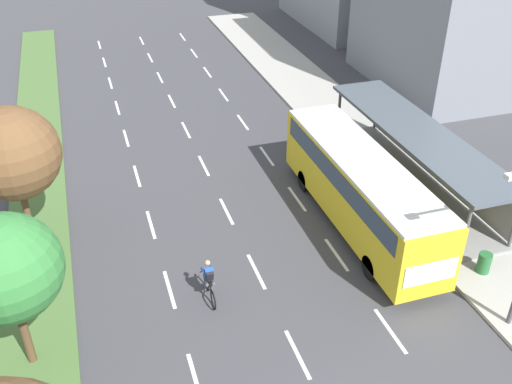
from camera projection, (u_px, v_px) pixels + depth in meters
median_strip at (38, 173)px, 29.51m from camera, size 2.60×52.00×0.12m
sidewalk_right at (349, 127)px, 34.06m from camera, size 4.50×52.00×0.15m
lane_divider_left at (137, 176)px, 29.34m from camera, size 0.14×47.42×0.01m
lane_divider_center at (204, 166)px, 30.25m from camera, size 0.14×47.42×0.01m
lane_divider_right at (267, 156)px, 31.16m from camera, size 0.14×47.42×0.01m
bus_shelter at (419, 151)px, 27.66m from camera, size 2.90×12.79×2.86m
bus at (360, 184)px, 24.66m from camera, size 2.54×11.29×3.37m
cyclist at (209, 282)px, 21.22m from camera, size 0.46×1.82×1.71m
median_tree_second at (6, 269)px, 16.90m from camera, size 3.37×3.37×5.56m
median_tree_third at (12, 154)px, 22.29m from camera, size 3.75×3.75×6.07m
trash_bin at (484, 263)px, 22.50m from camera, size 0.52×0.52×0.85m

